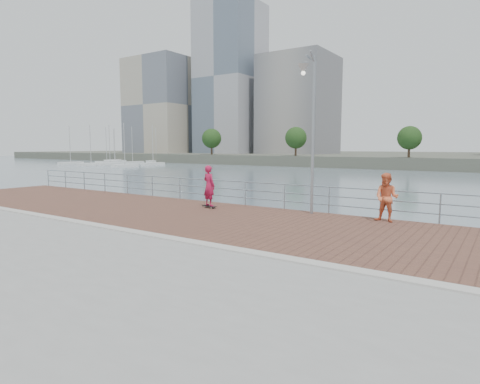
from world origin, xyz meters
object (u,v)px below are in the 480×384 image
Objects in this scene: guardrail at (306,195)px; bystander at (387,198)px; skateboarder at (209,186)px; street_lamp at (309,105)px.

guardrail is 3.53m from bystander.
bystander is at bearing -10.72° from guardrail.
skateboarder reaches higher than bystander.
guardrail is at bearing 116.94° from street_lamp.
street_lamp is 3.37× the size of skateboarder.
street_lamp reaches higher than guardrail.
guardrail is 6.40× the size of street_lamp.
street_lamp is 5.56m from skateboarder.
guardrail is at bearing -143.71° from skateboarder.
guardrail is 4.27m from skateboarder.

